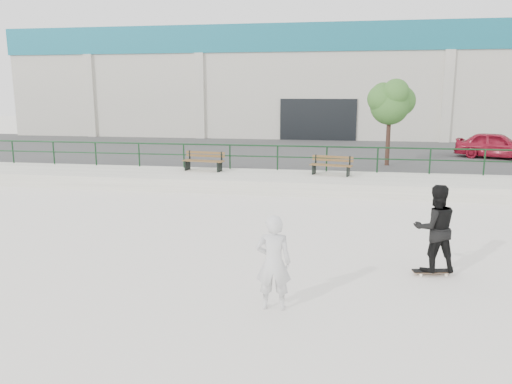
% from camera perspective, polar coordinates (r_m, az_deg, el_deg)
% --- Properties ---
extents(ground, '(120.00, 120.00, 0.00)m').
position_cam_1_polar(ground, '(10.18, 0.28, -9.79)').
color(ground, white).
rests_on(ground, ground).
extents(ledge, '(30.00, 3.00, 0.50)m').
position_cam_1_polar(ledge, '(19.24, 4.92, 1.11)').
color(ledge, white).
rests_on(ledge, ground).
extents(parking_strip, '(60.00, 14.00, 0.50)m').
position_cam_1_polar(parking_strip, '(27.62, 6.42, 4.23)').
color(parking_strip, '#3E3E3E').
rests_on(parking_strip, ground).
extents(railing, '(28.00, 0.06, 1.03)m').
position_cam_1_polar(railing, '(20.37, 5.28, 4.51)').
color(railing, '#13341A').
rests_on(railing, ledge).
extents(commercial_building, '(44.20, 16.33, 8.00)m').
position_cam_1_polar(commercial_building, '(41.40, 7.74, 12.58)').
color(commercial_building, beige).
rests_on(commercial_building, ground).
extents(bench_left, '(1.75, 0.70, 0.78)m').
position_cam_1_polar(bench_left, '(20.48, -5.99, 3.53)').
color(bench_left, brown).
rests_on(bench_left, ledge).
extents(bench_right, '(1.68, 0.79, 0.74)m').
position_cam_1_polar(bench_right, '(19.52, 8.61, 3.02)').
color(bench_right, brown).
rests_on(bench_right, ledge).
extents(tree, '(2.08, 1.85, 3.71)m').
position_cam_1_polar(tree, '(22.44, 15.14, 10.01)').
color(tree, '#3E291F').
rests_on(tree, parking_strip).
extents(red_car, '(3.99, 2.71, 1.26)m').
position_cam_1_polar(red_car, '(26.77, 25.77, 4.84)').
color(red_car, maroon).
rests_on(red_car, parking_strip).
extents(skateboard, '(0.80, 0.35, 0.09)m').
position_cam_1_polar(skateboard, '(10.94, 19.46, -8.54)').
color(skateboard, black).
rests_on(skateboard, ground).
extents(standing_skater, '(0.98, 0.84, 1.78)m').
position_cam_1_polar(standing_skater, '(10.67, 19.79, -3.91)').
color(standing_skater, black).
rests_on(standing_skater, skateboard).
extents(seated_skater, '(0.64, 0.45, 1.67)m').
position_cam_1_polar(seated_skater, '(8.55, 2.00, -8.07)').
color(seated_skater, silver).
rests_on(seated_skater, ground).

